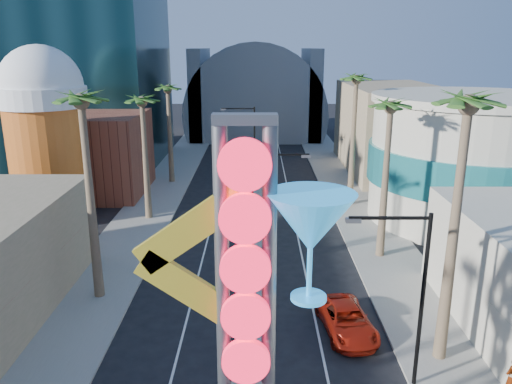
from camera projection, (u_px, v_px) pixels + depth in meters
The scene contains 20 objects.
sidewalk_west at pixel (155, 201), 47.80m from camera, with size 5.00×100.00×0.15m, color gray.
sidewalk_east at pixel (353, 201), 47.74m from camera, with size 5.00×100.00×0.15m, color gray.
median at pixel (254, 192), 50.65m from camera, with size 1.60×84.00×0.15m, color gray.
brick_filler_west at pixel (93, 154), 49.59m from camera, with size 10.00×10.00×8.00m, color brown.
filler_east at pixel (390, 128), 58.81m from camera, with size 10.00×20.00×10.00m, color #90815C.
beer_mug at pixel (46, 128), 40.84m from camera, with size 7.00×7.00×14.50m.
turquoise_building at pixel (469, 160), 41.46m from camera, with size 16.60×16.60×10.60m.
canopy at pixel (255, 110), 82.09m from camera, with size 22.00×16.00×22.00m.
neon_sign at pixel (273, 289), 14.98m from camera, with size 6.53×2.60×12.55m.
streetlight_0 at pixel (261, 199), 32.02m from camera, with size 3.79×0.25×8.00m.
streetlight_1 at pixel (249, 135), 55.06m from camera, with size 3.79×0.25×8.00m.
streetlight_2 at pixel (412, 286), 20.50m from camera, with size 3.45×0.25×8.00m.
palm_1 at pixel (82, 114), 26.54m from camera, with size 2.40×2.40×12.70m.
palm_2 at pixel (142, 108), 40.35m from camera, with size 2.40×2.40×11.20m.
palm_3 at pixel (168, 95), 51.87m from camera, with size 2.40×2.40×11.20m.
palm_5 at pixel (467, 123), 20.60m from camera, with size 2.40×2.40×13.20m.
palm_6 at pixel (390, 116), 32.49m from camera, with size 2.40×2.40×11.70m.
palm_7 at pixel (356, 88), 43.76m from camera, with size 2.40×2.40×12.70m.
red_pickup at pixel (347, 320), 25.78m from camera, with size 2.33×5.05×1.40m, color #A41C0C.
pedestrian_a at pixel (512, 378), 20.64m from camera, with size 0.70×0.46×1.91m, color gray.
Camera 1 is at (0.35, -10.60, 14.31)m, focal length 35.00 mm.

